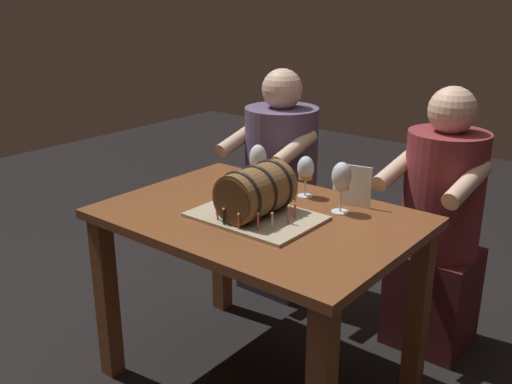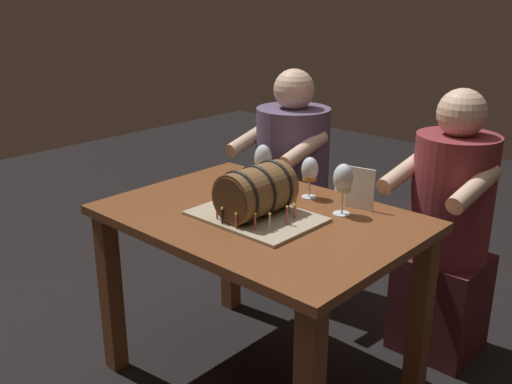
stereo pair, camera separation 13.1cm
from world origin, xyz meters
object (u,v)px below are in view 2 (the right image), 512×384
object	(u,v)px
dining_table	(260,245)
barrel_cake	(256,195)
person_seated_left	(292,189)
person_seated_right	(447,238)
menu_card	(360,189)
wine_glass_amber	(310,171)
wine_glass_rose	(263,160)
wine_glass_white	(343,180)

from	to	relation	value
dining_table	barrel_cake	world-z (taller)	barrel_cake
person_seated_left	person_seated_right	size ratio (longest dim) A/B	1.00
menu_card	person_seated_right	distance (m)	0.53
dining_table	person_seated_left	distance (m)	0.82
person_seated_left	person_seated_right	world-z (taller)	person_seated_left
person_seated_left	wine_glass_amber	bearing A→B (deg)	-44.58
person_seated_left	wine_glass_rose	bearing A→B (deg)	-63.27
menu_card	dining_table	bearing A→B (deg)	-139.08
wine_glass_white	wine_glass_rose	bearing A→B (deg)	179.18
barrel_cake	wine_glass_rose	bearing A→B (deg)	127.40
wine_glass_white	wine_glass_amber	xyz separation A→B (m)	(-0.20, 0.06, -0.02)
dining_table	person_seated_right	size ratio (longest dim) A/B	0.98
menu_card	wine_glass_amber	bearing A→B (deg)	178.06
person_seated_left	barrel_cake	bearing A→B (deg)	-59.46
dining_table	menu_card	xyz separation A→B (m)	(0.24, 0.30, 0.21)
wine_glass_white	menu_card	xyz separation A→B (m)	(0.02, 0.09, -0.05)
dining_table	barrel_cake	distance (m)	0.22
barrel_cake	dining_table	bearing A→B (deg)	113.95
wine_glass_white	wine_glass_rose	distance (m)	0.40
barrel_cake	menu_card	world-z (taller)	barrel_cake
dining_table	person_seated_right	distance (m)	0.83
wine_glass_white	person_seated_right	bearing A→B (deg)	68.81
menu_card	person_seated_right	size ratio (longest dim) A/B	0.14
wine_glass_white	wine_glass_amber	size ratio (longest dim) A/B	1.16
wine_glass_rose	menu_card	size ratio (longest dim) A/B	1.21
wine_glass_white	wine_glass_amber	world-z (taller)	wine_glass_white
person_seated_left	person_seated_right	bearing A→B (deg)	-0.02
wine_glass_amber	menu_card	distance (m)	0.22
person_seated_right	person_seated_left	bearing A→B (deg)	179.98
dining_table	wine_glass_rose	xyz separation A→B (m)	(-0.17, 0.21, 0.26)
dining_table	person_seated_right	world-z (taller)	person_seated_right
dining_table	person_seated_left	world-z (taller)	person_seated_left
wine_glass_amber	person_seated_left	world-z (taller)	person_seated_left
dining_table	menu_card	bearing A→B (deg)	50.67
barrel_cake	wine_glass_amber	xyz separation A→B (m)	(0.01, 0.31, 0.02)
dining_table	person_seated_left	xyz separation A→B (m)	(-0.42, 0.71, -0.05)
menu_card	person_seated_left	size ratio (longest dim) A/B	0.14
dining_table	person_seated_right	bearing A→B (deg)	59.08
dining_table	menu_card	distance (m)	0.43
wine_glass_rose	barrel_cake	bearing A→B (deg)	-52.60
wine_glass_white	barrel_cake	bearing A→B (deg)	-130.72
wine_glass_white	menu_card	world-z (taller)	wine_glass_white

